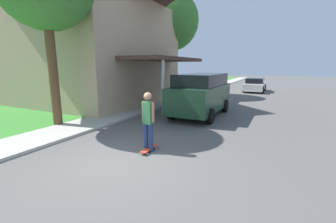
{
  "coord_description": "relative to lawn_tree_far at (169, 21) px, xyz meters",
  "views": [
    {
      "loc": [
        3.69,
        -4.38,
        2.49
      ],
      "look_at": [
        0.19,
        2.6,
        0.9
      ],
      "focal_mm": 24.0,
      "sensor_mm": 36.0,
      "label": 1
    }
  ],
  "objects": [
    {
      "name": "sidewalk",
      "position": [
        1.38,
        -7.07,
        -6.04
      ],
      "size": [
        1.8,
        80.0,
        0.1
      ],
      "color": "#ADA89E",
      "rests_on": "ground_plane"
    },
    {
      "name": "ground_plane",
      "position": [
        4.98,
        -13.07,
        -6.09
      ],
      "size": [
        120.0,
        120.0,
        0.0
      ],
      "primitive_type": "plane",
      "color": "#54514F"
    },
    {
      "name": "skateboard",
      "position": [
        5.35,
        -12.07,
        -6.01
      ],
      "size": [
        0.21,
        0.79,
        0.1
      ],
      "color": "#B73D23",
      "rests_on": "ground_plane"
    },
    {
      "name": "lawn",
      "position": [
        -3.02,
        -7.07,
        -6.05
      ],
      "size": [
        10.0,
        80.0,
        0.08
      ],
      "color": "#387F2D",
      "rests_on": "ground_plane"
    },
    {
      "name": "skateboarder",
      "position": [
        5.33,
        -12.06,
        -5.1
      ],
      "size": [
        0.41,
        0.23,
        1.76
      ],
      "color": "navy",
      "rests_on": "ground_plane"
    },
    {
      "name": "car_down_street",
      "position": [
        6.37,
        6.3,
        -5.45
      ],
      "size": [
        1.89,
        4.38,
        1.32
      ],
      "color": "silver",
      "rests_on": "ground_plane"
    },
    {
      "name": "lawn_tree_far",
      "position": [
        0.0,
        0.0,
        0.0
      ],
      "size": [
        4.87,
        4.87,
        8.46
      ],
      "color": "brown",
      "rests_on": "lawn"
    },
    {
      "name": "suv_parked",
      "position": [
        5.1,
        -6.62,
        -4.95
      ],
      "size": [
        2.1,
        4.66,
        2.1
      ],
      "color": "#193823",
      "rests_on": "ground_plane"
    },
    {
      "name": "house",
      "position": [
        -3.15,
        -5.42,
        -1.19
      ],
      "size": [
        11.69,
        9.64,
        9.3
      ],
      "color": "tan",
      "rests_on": "lawn"
    }
  ]
}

